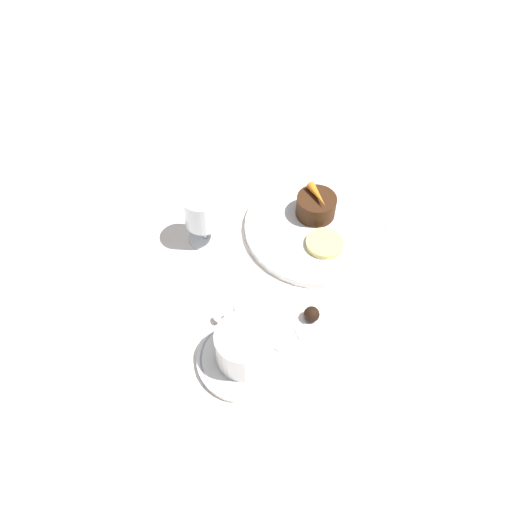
# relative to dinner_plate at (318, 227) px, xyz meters

# --- Properties ---
(ground_plane) EXTENTS (3.00, 3.00, 0.00)m
(ground_plane) POSITION_rel_dinner_plate_xyz_m (-0.02, 0.01, -0.01)
(ground_plane) COLOR white
(dinner_plate) EXTENTS (0.26, 0.26, 0.01)m
(dinner_plate) POSITION_rel_dinner_plate_xyz_m (0.00, 0.00, 0.00)
(dinner_plate) COLOR white
(dinner_plate) RESTS_ON ground_plane
(saucer) EXTENTS (0.13, 0.13, 0.01)m
(saucer) POSITION_rel_dinner_plate_xyz_m (-0.22, 0.18, -0.00)
(saucer) COLOR white
(saucer) RESTS_ON ground_plane
(coffee_cup) EXTENTS (0.11, 0.08, 0.06)m
(coffee_cup) POSITION_rel_dinner_plate_xyz_m (-0.22, 0.18, 0.03)
(coffee_cup) COLOR white
(coffee_cup) RESTS_ON saucer
(spoon) EXTENTS (0.09, 0.09, 0.00)m
(spoon) POSITION_rel_dinner_plate_xyz_m (-0.17, 0.18, 0.00)
(spoon) COLOR silver
(spoon) RESTS_ON saucer
(wine_glass) EXTENTS (0.06, 0.06, 0.10)m
(wine_glass) POSITION_rel_dinner_plate_xyz_m (0.03, 0.20, 0.06)
(wine_glass) COLOR silver
(wine_glass) RESTS_ON ground_plane
(fork) EXTENTS (0.04, 0.19, 0.01)m
(fork) POSITION_rel_dinner_plate_xyz_m (-0.18, 0.02, -0.01)
(fork) COLOR silver
(fork) RESTS_ON ground_plane
(dessert_cake) EXTENTS (0.07, 0.07, 0.04)m
(dessert_cake) POSITION_rel_dinner_plate_xyz_m (0.03, -0.00, 0.03)
(dessert_cake) COLOR #381E0F
(dessert_cake) RESTS_ON dinner_plate
(carrot_garnish) EXTENTS (0.06, 0.02, 0.02)m
(carrot_garnish) POSITION_rel_dinner_plate_xyz_m (0.03, -0.00, 0.05)
(carrot_garnish) COLOR orange
(carrot_garnish) RESTS_ON dessert_cake
(pineapple_slice) EXTENTS (0.06, 0.06, 0.01)m
(pineapple_slice) POSITION_rel_dinner_plate_xyz_m (-0.05, 0.00, 0.01)
(pineapple_slice) COLOR #EFE075
(pineapple_slice) RESTS_ON dinner_plate
(chocolate_truffle) EXTENTS (0.02, 0.02, 0.02)m
(chocolate_truffle) POSITION_rel_dinner_plate_xyz_m (-0.17, 0.06, 0.00)
(chocolate_truffle) COLOR black
(chocolate_truffle) RESTS_ON ground_plane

